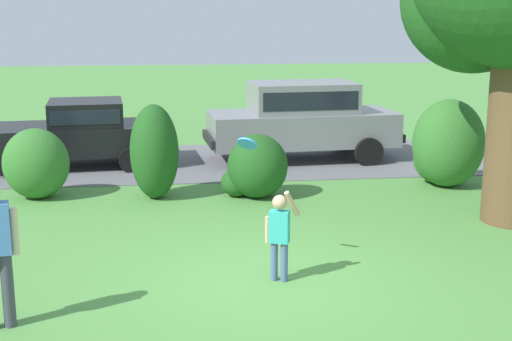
# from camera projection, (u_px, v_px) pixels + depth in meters

# --- Properties ---
(ground_plane) EXTENTS (80.00, 80.00, 0.00)m
(ground_plane) POSITION_uv_depth(u_px,v_px,m) (268.00, 280.00, 9.73)
(ground_plane) COLOR #518E42
(driveway_strip) EXTENTS (28.00, 4.40, 0.02)m
(driveway_strip) POSITION_uv_depth(u_px,v_px,m) (224.00, 161.00, 17.33)
(driveway_strip) COLOR slate
(driveway_strip) RESTS_ON ground
(shrub_near_tree) EXTENTS (1.28, 1.08, 1.39)m
(shrub_near_tree) POSITION_uv_depth(u_px,v_px,m) (36.00, 164.00, 13.83)
(shrub_near_tree) COLOR #33702B
(shrub_near_tree) RESTS_ON ground
(shrub_centre_left) EXTENTS (0.95, 1.06, 1.86)m
(shrub_centre_left) POSITION_uv_depth(u_px,v_px,m) (154.00, 152.00, 13.79)
(shrub_centre_left) COLOR #1E511C
(shrub_centre_left) RESTS_ON ground
(shrub_centre) EXTENTS (1.30, 1.14, 1.26)m
(shrub_centre) POSITION_uv_depth(u_px,v_px,m) (255.00, 168.00, 13.92)
(shrub_centre) COLOR #1E511C
(shrub_centre) RESTS_ON ground
(shrub_centre_right) EXTENTS (1.49, 1.56, 1.83)m
(shrub_centre_right) POSITION_uv_depth(u_px,v_px,m) (446.00, 148.00, 14.83)
(shrub_centre_right) COLOR #33702B
(shrub_centre_right) RESTS_ON ground
(parked_sedan) EXTENTS (4.54, 2.39, 1.56)m
(parked_sedan) POSITION_uv_depth(u_px,v_px,m) (77.00, 131.00, 16.65)
(parked_sedan) COLOR black
(parked_sedan) RESTS_ON ground
(parked_suv) EXTENTS (4.81, 2.34, 1.92)m
(parked_suv) POSITION_uv_depth(u_px,v_px,m) (302.00, 117.00, 17.30)
(parked_suv) COLOR gray
(parked_suv) RESTS_ON ground
(child_thrower) EXTENTS (0.48, 0.25, 1.29)m
(child_thrower) POSITION_uv_depth(u_px,v_px,m) (280.00, 230.00, 9.55)
(child_thrower) COLOR #4C608C
(child_thrower) RESTS_ON ground
(frisbee) EXTENTS (0.33, 0.24, 0.28)m
(frisbee) POSITION_uv_depth(u_px,v_px,m) (247.00, 144.00, 9.66)
(frisbee) COLOR #337FDB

